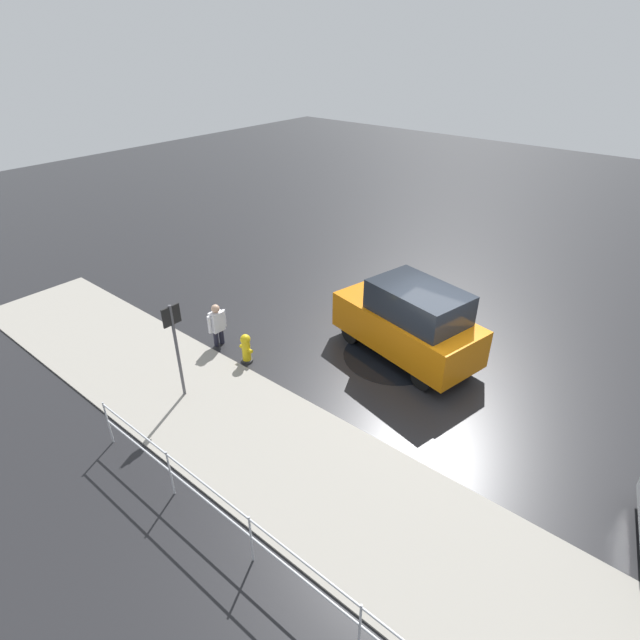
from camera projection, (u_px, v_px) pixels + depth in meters
name	position (u px, v px, depth m)	size (l,w,h in m)	color
ground_plane	(428.00, 378.00, 12.29)	(60.00, 60.00, 0.00)	black
kerb_strip	(319.00, 480.00, 9.49)	(24.00, 3.20, 0.04)	gray
moving_hatchback	(409.00, 321.00, 12.63)	(4.18, 2.51, 2.06)	orange
fire_hydrant	(246.00, 348.00, 12.70)	(0.42, 0.31, 0.80)	gold
pedestrian	(217.00, 323.00, 13.25)	(0.26, 0.57, 1.22)	silver
metal_railing	(250.00, 531.00, 7.72)	(8.42, 0.04, 1.05)	#B7BABF
sign_post	(175.00, 338.00, 10.92)	(0.07, 0.44, 2.40)	#4C4C51
puddle_patch	(392.00, 356.00, 13.10)	(2.54, 2.54, 0.01)	black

